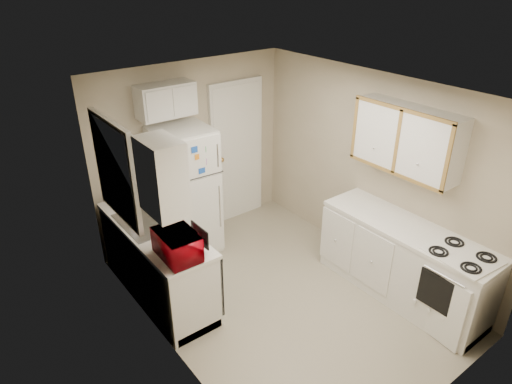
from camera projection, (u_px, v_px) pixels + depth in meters
floor at (282, 295)px, 5.32m from camera, size 3.80×3.80×0.00m
ceiling at (289, 92)px, 4.23m from camera, size 3.80×3.80×0.00m
wall_left at (165, 251)px, 4.02m from camera, size 3.80×3.80×0.00m
wall_right at (372, 171)px, 5.54m from camera, size 3.80×3.80×0.00m
wall_back at (193, 151)px, 6.12m from camera, size 2.80×2.80×0.00m
wall_front at (450, 301)px, 3.44m from camera, size 2.80×2.80×0.00m
left_counter at (158, 261)px, 5.16m from camera, size 0.60×1.80×0.90m
dishwasher at (207, 275)px, 4.87m from camera, size 0.03×0.58×0.72m
sink at (148, 225)px, 5.08m from camera, size 0.54×0.74×0.16m
microwave at (178, 244)px, 4.40m from camera, size 0.50×0.29×0.33m
soap_bottle at (126, 201)px, 5.29m from camera, size 0.10×0.10×0.18m
window_blinds at (116, 170)px, 4.60m from camera, size 0.10×0.98×1.08m
upper_cabinet_left at (162, 177)px, 3.98m from camera, size 0.30×0.45×0.70m
refrigerator at (185, 191)px, 5.84m from camera, size 0.74×0.72×1.69m
cabinet_over_fridge at (166, 100)px, 5.43m from camera, size 0.70×0.30×0.40m
interior_door at (237, 153)px, 6.55m from camera, size 0.86×0.06×2.08m
right_counter at (403, 262)px, 5.15m from camera, size 0.60×2.00×0.90m
stove at (452, 297)px, 4.71m from camera, size 0.57×0.68×0.77m
upper_cabinet_right at (407, 139)px, 4.83m from camera, size 0.30×1.20×0.70m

